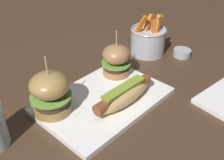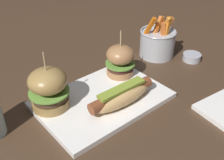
# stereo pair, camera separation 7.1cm
# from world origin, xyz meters

# --- Properties ---
(ground_plane) EXTENTS (3.00, 3.00, 0.00)m
(ground_plane) POSITION_xyz_m (0.00, 0.00, 0.00)
(ground_plane) COLOR #422D1E
(platter_main) EXTENTS (0.32, 0.22, 0.01)m
(platter_main) POSITION_xyz_m (0.00, 0.00, 0.01)
(platter_main) COLOR white
(platter_main) RESTS_ON ground
(hot_dog) EXTENTS (0.18, 0.06, 0.05)m
(hot_dog) POSITION_xyz_m (0.02, -0.05, 0.04)
(hot_dog) COLOR tan
(hot_dog) RESTS_ON platter_main
(slider_left) EXTENTS (0.10, 0.10, 0.15)m
(slider_left) POSITION_xyz_m (-0.12, 0.05, 0.07)
(slider_left) COLOR #9E7B42
(slider_left) RESTS_ON platter_main
(slider_right) EXTENTS (0.08, 0.08, 0.14)m
(slider_right) POSITION_xyz_m (0.11, 0.06, 0.06)
(slider_right) COLOR #9E6D44
(slider_right) RESTS_ON platter_main
(fries_bucket) EXTENTS (0.12, 0.12, 0.14)m
(fries_bucket) POSITION_xyz_m (0.30, 0.08, 0.05)
(fries_bucket) COLOR #B7BABF
(fries_bucket) RESTS_ON ground
(sauce_ramekin) EXTENTS (0.06, 0.06, 0.02)m
(sauce_ramekin) POSITION_xyz_m (0.36, -0.02, 0.01)
(sauce_ramekin) COLOR #A8AAB2
(sauce_ramekin) RESTS_ON ground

